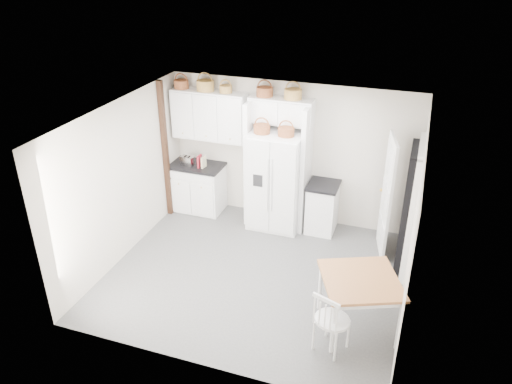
% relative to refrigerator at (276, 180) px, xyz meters
% --- Properties ---
extents(floor, '(4.50, 4.50, 0.00)m').
position_rel_refrigerator_xyz_m(floor, '(0.15, -1.61, -0.90)').
color(floor, '#434343').
rests_on(floor, ground).
extents(ceiling, '(4.50, 4.50, 0.00)m').
position_rel_refrigerator_xyz_m(ceiling, '(0.15, -1.61, 1.70)').
color(ceiling, white).
rests_on(ceiling, wall_back).
extents(wall_back, '(4.50, 0.00, 4.50)m').
position_rel_refrigerator_xyz_m(wall_back, '(0.15, 0.39, 0.40)').
color(wall_back, beige).
rests_on(wall_back, floor).
extents(wall_left, '(0.00, 4.00, 4.00)m').
position_rel_refrigerator_xyz_m(wall_left, '(-2.10, -1.61, 0.40)').
color(wall_left, beige).
rests_on(wall_left, floor).
extents(wall_right, '(0.00, 4.00, 4.00)m').
position_rel_refrigerator_xyz_m(wall_right, '(2.40, -1.61, 0.40)').
color(wall_right, beige).
rests_on(wall_right, floor).
extents(refrigerator, '(0.93, 0.75, 1.80)m').
position_rel_refrigerator_xyz_m(refrigerator, '(0.00, 0.00, 0.00)').
color(refrigerator, white).
rests_on(refrigerator, floor).
extents(base_cab_left, '(0.97, 0.62, 0.90)m').
position_rel_refrigerator_xyz_m(base_cab_left, '(-1.61, 0.09, -0.45)').
color(base_cab_left, white).
rests_on(base_cab_left, floor).
extents(base_cab_right, '(0.50, 0.60, 0.88)m').
position_rel_refrigerator_xyz_m(base_cab_right, '(0.84, 0.09, -0.46)').
color(base_cab_right, white).
rests_on(base_cab_right, floor).
extents(dining_table, '(1.28, 1.28, 0.81)m').
position_rel_refrigerator_xyz_m(dining_table, '(1.85, -2.30, -0.49)').
color(dining_table, '#A06834').
rests_on(dining_table, floor).
extents(windsor_chair, '(0.58, 0.56, 0.94)m').
position_rel_refrigerator_xyz_m(windsor_chair, '(1.60, -2.80, -0.43)').
color(windsor_chair, white).
rests_on(windsor_chair, floor).
extents(counter_left, '(1.02, 0.66, 0.04)m').
position_rel_refrigerator_xyz_m(counter_left, '(-1.61, 0.09, 0.02)').
color(counter_left, black).
rests_on(counter_left, base_cab_left).
extents(counter_right, '(0.54, 0.64, 0.04)m').
position_rel_refrigerator_xyz_m(counter_right, '(0.84, 0.09, -0.00)').
color(counter_right, black).
rests_on(counter_right, base_cab_right).
extents(toaster, '(0.27, 0.19, 0.18)m').
position_rel_refrigerator_xyz_m(toaster, '(-1.75, 0.01, 0.13)').
color(toaster, silver).
rests_on(toaster, counter_left).
extents(cookbook_red, '(0.04, 0.16, 0.23)m').
position_rel_refrigerator_xyz_m(cookbook_red, '(-1.50, 0.01, 0.16)').
color(cookbook_red, maroon).
rests_on(cookbook_red, counter_left).
extents(cookbook_cream, '(0.05, 0.15, 0.21)m').
position_rel_refrigerator_xyz_m(cookbook_cream, '(-1.42, 0.01, 0.15)').
color(cookbook_cream, beige).
rests_on(cookbook_cream, counter_left).
extents(basket_upper_a, '(0.27, 0.27, 0.15)m').
position_rel_refrigerator_xyz_m(basket_upper_a, '(-1.88, 0.22, 1.53)').
color(basket_upper_a, '#5D2F14').
rests_on(basket_upper_a, upper_cabinet).
extents(basket_upper_b, '(0.32, 0.32, 0.19)m').
position_rel_refrigerator_xyz_m(basket_upper_b, '(-1.41, 0.22, 1.54)').
color(basket_upper_b, olive).
rests_on(basket_upper_b, upper_cabinet).
extents(basket_upper_c, '(0.23, 0.23, 0.13)m').
position_rel_refrigerator_xyz_m(basket_upper_c, '(-1.02, 0.22, 1.51)').
color(basket_upper_c, olive).
rests_on(basket_upper_c, upper_cabinet).
extents(basket_bridge_a, '(0.29, 0.29, 0.16)m').
position_rel_refrigerator_xyz_m(basket_bridge_a, '(-0.30, 0.22, 1.53)').
color(basket_bridge_a, '#5D2F14').
rests_on(basket_bridge_a, bridge_cabinet).
extents(basket_bridge_b, '(0.30, 0.30, 0.17)m').
position_rel_refrigerator_xyz_m(basket_bridge_b, '(0.20, 0.22, 1.53)').
color(basket_bridge_b, olive).
rests_on(basket_bridge_b, bridge_cabinet).
extents(basket_fridge_a, '(0.28, 0.28, 0.15)m').
position_rel_refrigerator_xyz_m(basket_fridge_a, '(-0.25, -0.10, 0.98)').
color(basket_fridge_a, '#5D2F14').
rests_on(basket_fridge_a, refrigerator).
extents(basket_fridge_b, '(0.28, 0.28, 0.15)m').
position_rel_refrigerator_xyz_m(basket_fridge_b, '(0.18, -0.10, 0.98)').
color(basket_fridge_b, '#5D2F14').
rests_on(basket_fridge_b, refrigerator).
extents(upper_cabinet, '(1.40, 0.34, 0.90)m').
position_rel_refrigerator_xyz_m(upper_cabinet, '(-1.35, 0.22, 1.00)').
color(upper_cabinet, white).
rests_on(upper_cabinet, wall_back).
extents(bridge_cabinet, '(1.12, 0.34, 0.45)m').
position_rel_refrigerator_xyz_m(bridge_cabinet, '(-0.00, 0.22, 1.22)').
color(bridge_cabinet, white).
rests_on(bridge_cabinet, wall_back).
extents(fridge_panel_left, '(0.08, 0.60, 2.30)m').
position_rel_refrigerator_xyz_m(fridge_panel_left, '(-0.51, 0.09, 0.25)').
color(fridge_panel_left, white).
rests_on(fridge_panel_left, floor).
extents(fridge_panel_right, '(0.08, 0.60, 2.30)m').
position_rel_refrigerator_xyz_m(fridge_panel_right, '(0.51, 0.09, 0.25)').
color(fridge_panel_right, white).
rests_on(fridge_panel_right, floor).
extents(trim_post, '(0.09, 0.09, 2.60)m').
position_rel_refrigerator_xyz_m(trim_post, '(-2.05, -0.26, 0.40)').
color(trim_post, black).
rests_on(trim_post, floor).
extents(doorway_void, '(0.18, 0.85, 2.05)m').
position_rel_refrigerator_xyz_m(doorway_void, '(2.31, -0.61, 0.12)').
color(doorway_void, black).
rests_on(doorway_void, floor).
extents(door_slab, '(0.21, 0.79, 2.05)m').
position_rel_refrigerator_xyz_m(door_slab, '(1.95, -0.27, 0.12)').
color(door_slab, white).
rests_on(door_slab, floor).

